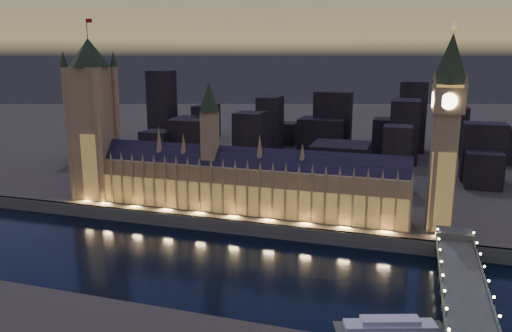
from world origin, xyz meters
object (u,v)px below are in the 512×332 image
(elizabeth_tower, at_px, (447,116))
(westminster_bridge, at_px, (461,284))
(victoria_tower, at_px, (93,111))
(river_boat, at_px, (390,325))
(palace_of_westminster, at_px, (239,181))

(elizabeth_tower, distance_m, westminster_bridge, 91.85)
(victoria_tower, distance_m, river_boat, 231.37)
(elizabeth_tower, bearing_deg, westminster_bridge, -83.58)
(victoria_tower, bearing_deg, elizabeth_tower, 0.00)
(palace_of_westminster, xyz_separation_m, river_boat, (95.99, -100.60, -24.81))
(westminster_bridge, bearing_deg, river_boat, -127.54)
(palace_of_westminster, distance_m, elizabeth_tower, 123.81)
(palace_of_westminster, bearing_deg, victoria_tower, 179.90)
(elizabeth_tower, xyz_separation_m, westminster_bridge, (7.35, -65.38, -64.09))
(victoria_tower, xyz_separation_m, river_boat, (198.15, -100.78, -64.14))
(elizabeth_tower, bearing_deg, palace_of_westminster, -179.91)
(palace_of_westminster, distance_m, victoria_tower, 109.47)
(palace_of_westminster, height_order, river_boat, palace_of_westminster)
(river_boat, bearing_deg, palace_of_westminster, 133.66)
(elizabeth_tower, xyz_separation_m, river_boat, (-19.85, -100.78, -68.53))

